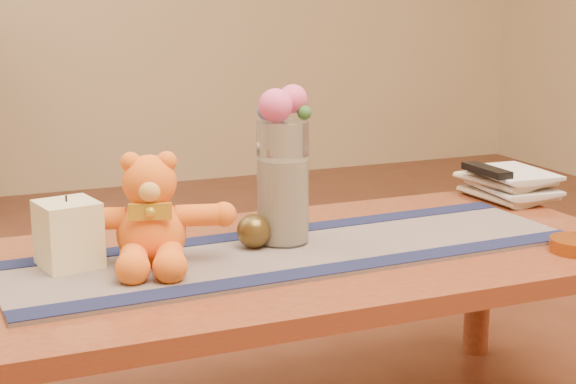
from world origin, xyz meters
name	(u,v)px	position (x,y,z in m)	size (l,w,h in m)	color
coffee_table_top	(310,259)	(0.00, 0.00, 0.43)	(1.40, 0.70, 0.04)	maroon
table_leg_br	(479,281)	(0.64, 0.29, 0.21)	(0.07, 0.07, 0.41)	maroon
persian_runner	(296,252)	(-0.04, -0.01, 0.45)	(1.20, 0.35, 0.01)	#181741
runner_border_near	(329,269)	(-0.03, -0.16, 0.46)	(1.20, 0.06, 0.00)	#13193B
runner_border_far	(268,232)	(-0.04, 0.13, 0.46)	(1.20, 0.06, 0.00)	#13193B
teddy_bear	(151,211)	(-0.33, 0.02, 0.56)	(0.31, 0.25, 0.21)	orange
pillar_candle	(68,234)	(-0.49, 0.06, 0.52)	(0.11, 0.11, 0.13)	beige
candle_wick	(66,198)	(-0.49, 0.06, 0.59)	(0.00, 0.00, 0.01)	black
glass_vase	(283,182)	(-0.04, 0.05, 0.59)	(0.11, 0.11, 0.26)	silver
potpourri_fill	(283,200)	(-0.04, 0.05, 0.55)	(0.09, 0.09, 0.18)	beige
rose_left	(276,105)	(-0.06, 0.04, 0.75)	(0.07, 0.07, 0.07)	#F0548F
rose_right	(293,99)	(-0.01, 0.06, 0.76)	(0.06, 0.06, 0.06)	#F0548F
blue_flower_back	(281,105)	(-0.03, 0.09, 0.75)	(0.04, 0.04, 0.04)	#5469B6
blue_flower_side	(266,111)	(-0.07, 0.07, 0.74)	(0.04, 0.04, 0.04)	#5469B6
leaf_sprig	(304,113)	(0.00, 0.03, 0.74)	(0.03, 0.03, 0.03)	#33662D
bronze_ball	(254,231)	(-0.11, 0.04, 0.49)	(0.07, 0.07, 0.07)	#4F3E1A
book_bottom	(483,198)	(0.59, 0.22, 0.46)	(0.17, 0.22, 0.02)	beige
book_lower	(486,191)	(0.59, 0.21, 0.48)	(0.16, 0.22, 0.02)	beige
book_upper	(481,183)	(0.58, 0.22, 0.50)	(0.17, 0.22, 0.02)	beige
book_top	(486,176)	(0.59, 0.21, 0.52)	(0.16, 0.22, 0.02)	beige
tv_remote	(487,170)	(0.59, 0.21, 0.54)	(0.04, 0.16, 0.02)	black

